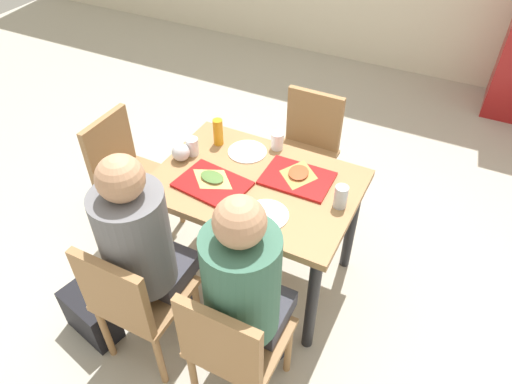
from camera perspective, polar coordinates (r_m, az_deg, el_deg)
name	(u,v)px	position (r m, az deg, el deg)	size (l,w,h in m)	color
ground_plane	(256,273)	(2.99, 0.00, -9.83)	(10.00, 10.00, 0.02)	#B2AD9E
main_table	(256,197)	(2.52, 0.00, -0.60)	(1.07, 0.75, 0.75)	#9E7247
chair_near_left	(133,299)	(2.33, -14.82, -12.48)	(0.40, 0.40, 0.84)	#9E7247
chair_near_right	(232,345)	(2.13, -3.00, -18.17)	(0.40, 0.40, 0.84)	#9E7247
chair_far_side	(307,145)	(3.16, 6.28, 5.69)	(0.40, 0.40, 0.84)	#9E7247
chair_left_end	(126,170)	(3.04, -15.63, 2.63)	(0.40, 0.40, 0.84)	#9E7247
person_in_red	(143,244)	(2.20, -13.68, -6.15)	(0.32, 0.42, 1.25)	#383842
person_in_brown_jacket	(246,287)	(1.99, -1.24, -11.49)	(0.32, 0.42, 1.25)	#383842
tray_red_near	(213,184)	(2.43, -5.34, 0.95)	(0.36, 0.26, 0.02)	#B21414
tray_red_far	(297,178)	(2.47, 5.07, 1.69)	(0.36, 0.26, 0.02)	#B21414
paper_plate_center	(247,152)	(2.65, -1.07, 4.96)	(0.22, 0.22, 0.01)	white
paper_plate_near_edge	(266,215)	(2.26, 1.26, -2.82)	(0.22, 0.22, 0.01)	white
pizza_slice_a	(212,178)	(2.44, -5.38, 1.74)	(0.21, 0.17, 0.02)	#DBAD60
pizza_slice_b	(299,173)	(2.47, 5.23, 2.29)	(0.18, 0.21, 0.02)	#C68C47
plastic_cup_a	(277,141)	(2.66, 2.62, 6.27)	(0.07, 0.07, 0.10)	white
plastic_cup_b	(230,214)	(2.20, -3.15, -2.69)	(0.07, 0.07, 0.10)	white
plastic_cup_c	(192,146)	(2.63, -7.79, 5.54)	(0.07, 0.07, 0.10)	white
soda_can	(341,197)	(2.30, 10.34, -0.57)	(0.07, 0.07, 0.12)	#B7BCC6
condiment_bottle	(218,132)	(2.68, -4.66, 7.32)	(0.06, 0.06, 0.16)	orange
foil_bundle	(181,152)	(2.60, -9.18, 4.81)	(0.10, 0.10, 0.10)	silver
handbag	(91,315)	(2.78, -19.54, -14.00)	(0.32, 0.16, 0.28)	black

